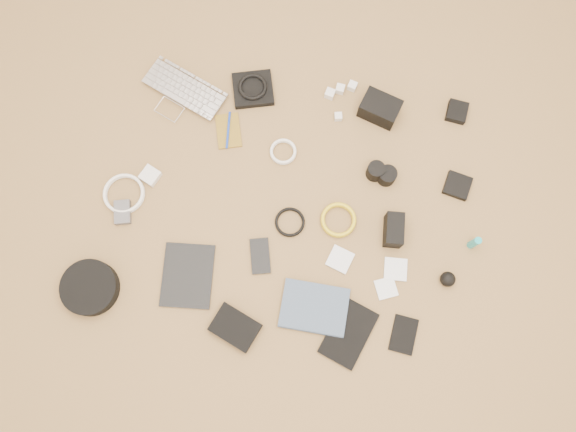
% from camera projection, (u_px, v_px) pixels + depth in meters
% --- Properties ---
extents(room_shell, '(4.04, 4.04, 2.58)m').
position_uv_depth(room_shell, '(270.00, 4.00, 0.85)').
color(room_shell, olive).
rests_on(room_shell, ground).
extents(laptop, '(0.38, 0.32, 0.03)m').
position_uv_depth(laptop, '(178.00, 99.00, 2.16)').
color(laptop, silver).
rests_on(laptop, ground).
extents(headphone_pouch, '(0.19, 0.18, 0.03)m').
position_uv_depth(headphone_pouch, '(253.00, 89.00, 2.17)').
color(headphone_pouch, black).
rests_on(headphone_pouch, ground).
extents(headphones, '(0.14, 0.14, 0.01)m').
position_uv_depth(headphones, '(253.00, 87.00, 2.15)').
color(headphones, black).
rests_on(headphones, headphone_pouch).
extents(charger_a, '(0.04, 0.04, 0.03)m').
position_uv_depth(charger_a, '(330.00, 94.00, 2.16)').
color(charger_a, silver).
rests_on(charger_a, ground).
extents(charger_b, '(0.03, 0.03, 0.03)m').
position_uv_depth(charger_b, '(340.00, 89.00, 2.17)').
color(charger_b, silver).
rests_on(charger_b, ground).
extents(charger_c, '(0.04, 0.04, 0.03)m').
position_uv_depth(charger_c, '(352.00, 86.00, 2.17)').
color(charger_c, silver).
rests_on(charger_c, ground).
extents(charger_d, '(0.03, 0.03, 0.03)m').
position_uv_depth(charger_d, '(338.00, 117.00, 2.14)').
color(charger_d, silver).
rests_on(charger_d, ground).
extents(dslr_camera, '(0.16, 0.13, 0.08)m').
position_uv_depth(dslr_camera, '(380.00, 109.00, 2.12)').
color(dslr_camera, black).
rests_on(dslr_camera, ground).
extents(lens_pouch, '(0.08, 0.09, 0.03)m').
position_uv_depth(lens_pouch, '(457.00, 112.00, 2.14)').
color(lens_pouch, black).
rests_on(lens_pouch, ground).
extents(notebook_olive, '(0.13, 0.16, 0.01)m').
position_uv_depth(notebook_olive, '(228.00, 131.00, 2.14)').
color(notebook_olive, brown).
rests_on(notebook_olive, ground).
extents(pen_blue, '(0.03, 0.15, 0.01)m').
position_uv_depth(pen_blue, '(228.00, 130.00, 2.13)').
color(pen_blue, '#1636B3').
rests_on(pen_blue, notebook_olive).
extents(cable_white_a, '(0.10, 0.10, 0.01)m').
position_uv_depth(cable_white_a, '(283.00, 152.00, 2.11)').
color(cable_white_a, white).
rests_on(cable_white_a, ground).
extents(lens_a, '(0.08, 0.08, 0.07)m').
position_uv_depth(lens_a, '(375.00, 171.00, 2.07)').
color(lens_a, black).
rests_on(lens_a, ground).
extents(lens_b, '(0.08, 0.08, 0.06)m').
position_uv_depth(lens_b, '(387.00, 176.00, 2.07)').
color(lens_b, black).
rests_on(lens_b, ground).
extents(card_reader, '(0.11, 0.11, 0.02)m').
position_uv_depth(card_reader, '(457.00, 186.00, 2.08)').
color(card_reader, black).
rests_on(card_reader, ground).
extents(power_brick, '(0.08, 0.08, 0.03)m').
position_uv_depth(power_brick, '(150.00, 176.00, 2.08)').
color(power_brick, silver).
rests_on(power_brick, ground).
extents(cable_white_b, '(0.20, 0.20, 0.01)m').
position_uv_depth(cable_white_b, '(125.00, 194.00, 2.07)').
color(cable_white_b, white).
rests_on(cable_white_b, ground).
extents(cable_black, '(0.13, 0.13, 0.01)m').
position_uv_depth(cable_black, '(290.00, 222.00, 2.05)').
color(cable_black, black).
rests_on(cable_black, ground).
extents(cable_yellow, '(0.14, 0.14, 0.01)m').
position_uv_depth(cable_yellow, '(338.00, 220.00, 2.05)').
color(cable_yellow, gold).
rests_on(cable_yellow, ground).
extents(flash, '(0.07, 0.12, 0.09)m').
position_uv_depth(flash, '(394.00, 230.00, 2.00)').
color(flash, black).
rests_on(flash, ground).
extents(lens_cleaner, '(0.03, 0.03, 0.09)m').
position_uv_depth(lens_cleaner, '(474.00, 243.00, 1.99)').
color(lens_cleaner, teal).
rests_on(lens_cleaner, ground).
extents(battery_charger, '(0.08, 0.10, 0.02)m').
position_uv_depth(battery_charger, '(123.00, 212.00, 2.05)').
color(battery_charger, '#515055').
rests_on(battery_charger, ground).
extents(tablet, '(0.20, 0.25, 0.01)m').
position_uv_depth(tablet, '(188.00, 276.00, 2.00)').
color(tablet, black).
rests_on(tablet, ground).
extents(phone, '(0.10, 0.14, 0.01)m').
position_uv_depth(phone, '(260.00, 256.00, 2.02)').
color(phone, black).
rests_on(phone, ground).
extents(filter_case_left, '(0.10, 0.10, 0.01)m').
position_uv_depth(filter_case_left, '(340.00, 259.00, 2.02)').
color(filter_case_left, silver).
rests_on(filter_case_left, ground).
extents(filter_case_mid, '(0.09, 0.09, 0.01)m').
position_uv_depth(filter_case_mid, '(386.00, 288.00, 1.99)').
color(filter_case_mid, silver).
rests_on(filter_case_mid, ground).
extents(filter_case_right, '(0.09, 0.09, 0.01)m').
position_uv_depth(filter_case_right, '(395.00, 269.00, 2.01)').
color(filter_case_right, silver).
rests_on(filter_case_right, ground).
extents(air_blower, '(0.07, 0.07, 0.05)m').
position_uv_depth(air_blower, '(448.00, 279.00, 1.98)').
color(air_blower, black).
rests_on(air_blower, ground).
extents(headphone_case, '(0.25, 0.25, 0.05)m').
position_uv_depth(headphone_case, '(90.00, 288.00, 1.97)').
color(headphone_case, black).
rests_on(headphone_case, ground).
extents(drive_case, '(0.19, 0.16, 0.04)m').
position_uv_depth(drive_case, '(235.00, 327.00, 1.95)').
color(drive_case, black).
rests_on(drive_case, ground).
extents(paperback, '(0.23, 0.17, 0.02)m').
position_uv_depth(paperback, '(310.00, 333.00, 1.95)').
color(paperback, '#3D4F68').
rests_on(paperback, ground).
extents(notebook_black_a, '(0.20, 0.25, 0.02)m').
position_uv_depth(notebook_black_a, '(349.00, 333.00, 1.95)').
color(notebook_black_a, black).
rests_on(notebook_black_a, ground).
extents(notebook_black_b, '(0.09, 0.13, 0.01)m').
position_uv_depth(notebook_black_b, '(404.00, 335.00, 1.95)').
color(notebook_black_b, black).
rests_on(notebook_black_b, ground).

